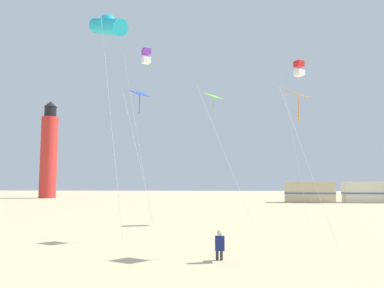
# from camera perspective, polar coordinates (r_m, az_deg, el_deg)

# --- Properties ---
(kite_flyer_standing) EXTENTS (0.35, 0.51, 1.16)m
(kite_flyer_standing) POSITION_cam_1_polar(r_m,az_deg,el_deg) (13.97, 4.34, -15.42)
(kite_flyer_standing) COLOR navy
(kite_flyer_standing) RESTS_ON ground
(kite_diamond_orange) EXTENTS (2.26, 1.86, 6.88)m
(kite_diamond_orange) POSITION_cam_1_polar(r_m,az_deg,el_deg) (16.41, 16.32, 6.73)
(kite_diamond_orange) COLOR silver
(kite_diamond_orange) RESTS_ON ground
(kite_tube_cyan) EXTENTS (2.24, 2.28, 10.35)m
(kite_tube_cyan) POSITION_cam_1_polar(r_m,az_deg,el_deg) (16.99, -13.02, 17.56)
(kite_tube_cyan) COLOR silver
(kite_tube_cyan) RESTS_ON ground
(kite_box_scarlet) EXTENTS (1.83, 1.83, 12.02)m
(kite_box_scarlet) POSITION_cam_1_polar(r_m,az_deg,el_deg) (29.41, 16.38, 11.21)
(kite_box_scarlet) COLOR silver
(kite_box_scarlet) RESTS_ON ground
(kite_diamond_blue) EXTENTS (1.96, 1.81, 8.28)m
(kite_diamond_blue) POSITION_cam_1_polar(r_m,az_deg,el_deg) (21.78, -8.19, 7.07)
(kite_diamond_blue) COLOR silver
(kite_diamond_blue) RESTS_ON ground
(kite_diamond_lime) EXTENTS (3.07, 2.87, 7.72)m
(kite_diamond_lime) POSITION_cam_1_polar(r_m,az_deg,el_deg) (19.79, 3.52, 6.71)
(kite_diamond_lime) COLOR silver
(kite_diamond_lime) RESTS_ON ground
(kite_box_violet) EXTENTS (2.45, 2.01, 13.28)m
(kite_box_violet) POSITION_cam_1_polar(r_m,az_deg,el_deg) (29.66, -7.16, 13.41)
(kite_box_violet) COLOR silver
(kite_box_violet) RESTS_ON ground
(lighthouse_distant) EXTENTS (2.80, 2.80, 16.80)m
(lighthouse_distant) POSITION_cam_1_polar(r_m,az_deg,el_deg) (67.79, -21.46, -1.21)
(lighthouse_distant) COLOR red
(lighthouse_distant) RESTS_ON ground
(rv_van_tan) EXTENTS (6.59, 2.79, 2.80)m
(rv_van_tan) POSITION_cam_1_polar(r_m,az_deg,el_deg) (52.70, 17.87, -7.17)
(rv_van_tan) COLOR #C6B28C
(rv_van_tan) RESTS_ON ground
(rv_van_cream) EXTENTS (6.55, 2.67, 2.80)m
(rv_van_cream) POSITION_cam_1_polar(r_m,az_deg,el_deg) (55.33, 25.82, -6.80)
(rv_van_cream) COLOR beige
(rv_van_cream) RESTS_ON ground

